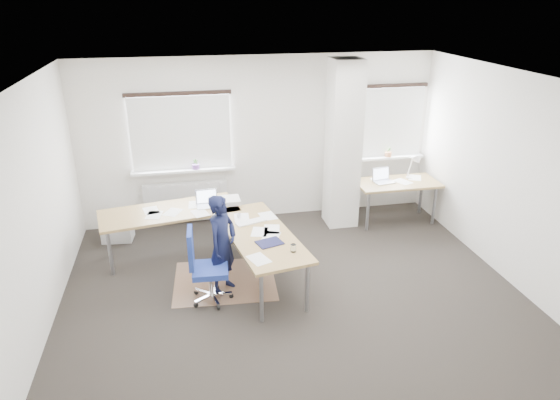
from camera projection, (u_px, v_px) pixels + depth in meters
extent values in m
plane|color=black|center=(292.00, 290.00, 6.72)|extent=(6.00, 6.00, 0.00)
cube|color=silver|center=(260.00, 140.00, 8.44)|extent=(6.00, 0.04, 2.80)
cube|color=silver|center=(363.00, 310.00, 3.92)|extent=(6.00, 0.04, 2.80)
cube|color=silver|center=(34.00, 214.00, 5.62)|extent=(0.04, 5.00, 2.80)
cube|color=silver|center=(509.00, 177.00, 6.73)|extent=(0.04, 5.00, 2.80)
cube|color=white|center=(294.00, 79.00, 5.64)|extent=(6.00, 5.00, 0.04)
cube|color=silver|center=(343.00, 145.00, 8.19)|extent=(0.50, 0.50, 2.78)
cube|color=white|center=(181.00, 133.00, 8.09)|extent=(1.60, 0.04, 1.20)
cube|color=white|center=(181.00, 133.00, 8.06)|extent=(1.60, 0.02, 1.20)
cube|color=white|center=(184.00, 170.00, 8.27)|extent=(1.70, 0.20, 0.04)
cube|color=white|center=(389.00, 122.00, 8.76)|extent=(1.20, 0.04, 1.20)
cube|color=white|center=(390.00, 123.00, 8.72)|extent=(1.20, 0.02, 1.20)
cube|color=white|center=(387.00, 157.00, 8.94)|extent=(1.30, 0.20, 0.04)
cube|color=white|center=(186.00, 199.00, 8.49)|extent=(1.40, 0.10, 0.60)
cylinder|color=#744496|center=(196.00, 167.00, 8.27)|extent=(0.12, 0.12, 0.08)
imported|color=#366629|center=(196.00, 164.00, 8.25)|extent=(0.09, 0.06, 0.17)
cylinder|color=#AD6B42|center=(388.00, 154.00, 8.89)|extent=(0.12, 0.12, 0.08)
imported|color=#366629|center=(388.00, 152.00, 8.88)|extent=(0.09, 0.07, 0.17)
cube|color=brown|center=(225.00, 281.00, 6.93)|extent=(1.46, 1.27, 0.01)
cube|color=white|center=(118.00, 232.00, 8.04)|extent=(0.50, 0.38, 0.28)
cube|color=olive|center=(169.00, 212.00, 7.37)|extent=(2.11, 1.14, 0.04)
cube|color=olive|center=(260.00, 234.00, 6.68)|extent=(1.14, 2.11, 0.04)
cylinder|color=gray|center=(110.00, 253.00, 6.95)|extent=(0.05, 0.05, 0.69)
cylinder|color=gray|center=(107.00, 235.00, 7.47)|extent=(0.05, 0.05, 0.69)
cylinder|color=gray|center=(224.00, 217.00, 8.08)|extent=(0.05, 0.05, 0.69)
cylinder|color=gray|center=(262.00, 297.00, 5.95)|extent=(0.05, 0.05, 0.69)
cylinder|color=gray|center=(307.00, 287.00, 6.15)|extent=(0.05, 0.05, 0.69)
cylinder|color=gray|center=(259.00, 228.00, 7.70)|extent=(0.05, 0.05, 0.69)
cube|color=#B7B7BC|center=(208.00, 206.00, 7.50)|extent=(0.34, 0.25, 0.01)
cube|color=#B7B7BC|center=(206.00, 196.00, 7.56)|extent=(0.33, 0.06, 0.22)
cube|color=silver|center=(206.00, 196.00, 7.56)|extent=(0.29, 0.05, 0.19)
cube|color=white|center=(251.00, 222.00, 6.97)|extent=(0.46, 0.27, 0.02)
cube|color=#131435|center=(270.00, 243.00, 6.40)|extent=(0.38, 0.32, 0.01)
cube|color=silver|center=(225.00, 201.00, 7.62)|extent=(0.45, 0.32, 0.07)
imported|color=white|center=(239.00, 216.00, 7.10)|extent=(0.09, 0.09, 0.07)
cylinder|color=silver|center=(293.00, 248.00, 6.17)|extent=(0.07, 0.07, 0.10)
cube|color=olive|center=(397.00, 183.00, 8.49)|extent=(1.40, 0.70, 0.04)
cylinder|color=gray|center=(368.00, 211.00, 8.29)|extent=(0.05, 0.05, 0.69)
cylinder|color=gray|center=(434.00, 205.00, 8.51)|extent=(0.05, 0.05, 0.69)
cylinder|color=gray|center=(358.00, 200.00, 8.74)|extent=(0.05, 0.05, 0.69)
cylinder|color=gray|center=(421.00, 195.00, 8.97)|extent=(0.05, 0.05, 0.69)
cube|color=#B7B7BC|center=(384.00, 182.00, 8.45)|extent=(0.37, 0.28, 0.01)
cube|color=#B7B7BC|center=(381.00, 174.00, 8.51)|extent=(0.33, 0.10, 0.22)
cube|color=silver|center=(381.00, 174.00, 8.51)|extent=(0.29, 0.08, 0.19)
cylinder|color=white|center=(409.00, 178.00, 8.65)|extent=(0.10, 0.10, 0.02)
cylinder|color=white|center=(410.00, 167.00, 8.57)|extent=(0.02, 0.16, 0.38)
cylinder|color=white|center=(414.00, 157.00, 8.38)|extent=(0.02, 0.29, 0.13)
cone|color=white|center=(418.00, 161.00, 8.26)|extent=(0.14, 0.16, 0.17)
cube|color=navy|center=(210.00, 270.00, 6.34)|extent=(0.47, 0.47, 0.08)
cube|color=navy|center=(191.00, 248.00, 6.18)|extent=(0.08, 0.39, 0.49)
cylinder|color=silver|center=(211.00, 282.00, 6.41)|extent=(0.06, 0.06, 0.33)
cylinder|color=black|center=(231.00, 296.00, 6.53)|extent=(0.06, 0.03, 0.06)
cylinder|color=black|center=(217.00, 287.00, 6.72)|extent=(0.05, 0.06, 0.06)
cylinder|color=black|center=(196.00, 292.00, 6.60)|extent=(0.06, 0.06, 0.06)
cylinder|color=black|center=(196.00, 305.00, 6.33)|extent=(0.06, 0.06, 0.06)
cylinder|color=black|center=(218.00, 307.00, 6.29)|extent=(0.04, 0.06, 0.06)
imported|color=black|center=(222.00, 244.00, 6.47)|extent=(0.56, 0.59, 1.36)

